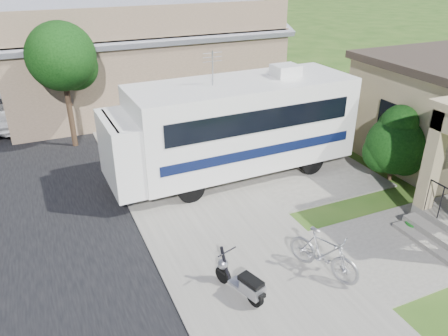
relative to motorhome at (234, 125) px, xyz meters
name	(u,v)px	position (x,y,z in m)	size (l,w,h in m)	color
ground	(284,253)	(-0.69, -4.41, -1.73)	(120.00, 120.00, 0.00)	#224813
sidewalk_slab	(141,126)	(-1.69, 5.59, -1.70)	(4.00, 80.00, 0.06)	#67635D
driveway_slab	(254,168)	(0.81, 0.09, -1.71)	(7.00, 6.00, 0.05)	#67635D
walk_slab	(409,245)	(2.31, -5.41, -1.71)	(4.00, 3.00, 0.05)	#67635D
warehouse	(138,59)	(-0.69, 9.56, 0.26)	(12.50, 8.40, 5.04)	brown
street_tree_a	(65,59)	(-4.39, 4.64, 1.52)	(2.44, 2.40, 4.58)	#2F2015
street_tree_b	(44,20)	(-4.39, 14.64, 1.66)	(2.44, 2.40, 4.73)	#2F2015
street_tree_c	(36,9)	(-4.39, 23.64, 1.37)	(2.44, 2.40, 4.42)	#2F2015
motorhome	(234,125)	(0.00, 0.00, 0.00)	(7.94, 2.75, 4.04)	silver
shrub	(396,142)	(4.52, -2.35, -0.46)	(2.03, 1.94, 2.49)	#2F2015
scooter	(242,282)	(-2.31, -5.35, -1.31)	(0.69, 1.36, 0.92)	black
bicycle	(323,255)	(-0.33, -5.42, -1.20)	(0.50, 1.78, 1.07)	#9999A0
pickup_truck	(9,106)	(-6.67, 8.43, -0.98)	(2.50, 5.42, 1.51)	silver
van	(3,67)	(-6.93, 15.78, -0.85)	(2.48, 6.11, 1.77)	silver
garden_hose	(413,226)	(2.95, -4.88, -1.64)	(0.40, 0.40, 0.18)	#136218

